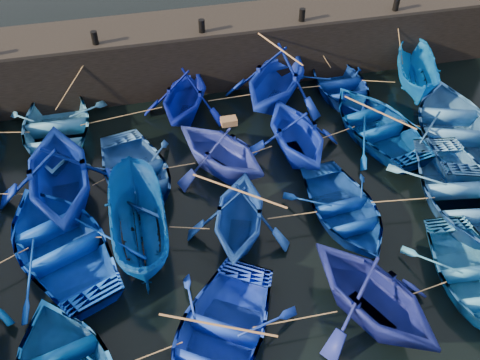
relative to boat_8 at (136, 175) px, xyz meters
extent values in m
plane|color=black|center=(3.25, -4.47, -0.47)|extent=(120.00, 120.00, 0.00)
cube|color=black|center=(3.25, 6.03, 0.78)|extent=(26.00, 2.50, 2.50)
cube|color=black|center=(3.25, 6.03, 2.09)|extent=(26.00, 2.50, 0.12)
cylinder|color=black|center=(-0.75, 5.13, 2.40)|extent=(0.24, 0.24, 0.50)
cylinder|color=black|center=(3.25, 5.13, 2.40)|extent=(0.24, 0.24, 0.50)
cylinder|color=black|center=(7.25, 5.13, 2.40)|extent=(0.24, 0.24, 0.50)
cylinder|color=black|center=(11.25, 5.13, 2.40)|extent=(0.24, 0.24, 0.50)
imported|color=#29689D|center=(-2.66, 3.06, 0.07)|extent=(3.86, 5.31, 1.08)
imported|color=#03108B|center=(2.20, 3.51, 0.51)|extent=(4.45, 4.71, 1.96)
imported|color=#0821A6|center=(5.85, 3.56, 0.75)|extent=(6.01, 6.13, 2.45)
imported|color=navy|center=(8.57, 3.50, -0.02)|extent=(3.09, 4.32, 0.90)
imported|color=blue|center=(11.64, 3.07, 0.32)|extent=(2.91, 4.36, 1.58)
imported|color=navy|center=(-2.33, -0.28, 0.82)|extent=(4.57, 5.19, 2.58)
imported|color=#1F52A1|center=(0.00, 0.00, 0.00)|extent=(4.12, 5.12, 0.94)
imported|color=#2436A7|center=(2.89, 0.04, 0.53)|extent=(4.89, 5.01, 2.01)
imported|color=#0C28CD|center=(5.66, 0.31, 0.57)|extent=(3.71, 4.21, 2.08)
imported|color=navy|center=(8.92, 0.69, 0.04)|extent=(4.44, 5.52, 1.02)
imported|color=#2862A6|center=(11.58, -0.18, 0.11)|extent=(5.58, 6.59, 1.17)
imported|color=#0539C9|center=(-2.42, -2.51, 0.08)|extent=(5.60, 6.38, 1.10)
imported|color=navy|center=(-0.14, -2.62, 0.39)|extent=(1.70, 4.47, 1.72)
imported|color=navy|center=(2.82, -2.98, 0.49)|extent=(4.17, 4.48, 1.92)
imported|color=navy|center=(6.17, -3.05, -0.03)|extent=(3.41, 4.49, 0.88)
imported|color=blue|center=(10.01, -3.31, 0.07)|extent=(4.50, 5.75, 1.09)
imported|color=#0E2DC5|center=(1.47, -6.49, 0.01)|extent=(5.36, 5.75, 0.97)
imported|color=navy|center=(5.52, -6.54, 0.62)|extent=(5.01, 5.28, 2.18)
imported|color=#2270BD|center=(8.75, -6.34, -0.01)|extent=(3.49, 4.64, 0.91)
cube|color=brown|center=(3.19, 0.04, 1.64)|extent=(0.51, 0.35, 0.21)
cylinder|color=tan|center=(-4.22, 3.21, 0.08)|extent=(1.33, 0.33, 0.04)
cylinder|color=tan|center=(-0.23, 3.28, 0.08)|extent=(3.07, 0.48, 0.04)
cylinder|color=tan|center=(4.02, 3.53, 0.08)|extent=(1.85, 0.09, 0.04)
cylinder|color=tan|center=(7.21, 3.53, 0.08)|extent=(0.93, 0.10, 0.04)
cylinder|color=tan|center=(10.11, 3.28, 0.08)|extent=(1.28, 0.47, 0.04)
cylinder|color=tan|center=(-4.02, -0.07, 0.08)|extent=(1.58, 0.44, 0.04)
cylinder|color=tan|center=(-1.17, -0.14, 0.08)|extent=(0.55, 0.31, 0.04)
cylinder|color=tan|center=(1.44, 0.02, 0.08)|extent=(1.09, 0.08, 0.04)
cylinder|color=tan|center=(4.27, 0.17, 0.08)|extent=(0.98, 0.30, 0.04)
cylinder|color=tan|center=(7.29, 0.50, 0.08)|extent=(1.47, 0.42, 0.04)
cylinder|color=tan|center=(10.25, 0.25, 0.08)|extent=(0.89, 0.89, 0.04)
cylinder|color=tan|center=(-4.04, -2.87, 0.08)|extent=(1.46, 0.76, 0.04)
cylinder|color=tan|center=(-1.28, -2.57, 0.08)|extent=(0.49, 0.15, 0.04)
cylinder|color=tan|center=(1.34, -2.80, 0.08)|extent=(1.17, 0.39, 0.04)
cylinder|color=tan|center=(4.49, -3.01, 0.08)|extent=(1.55, 0.11, 0.04)
cylinder|color=tan|center=(8.09, -3.18, 0.08)|extent=(2.04, 0.30, 0.04)
cylinder|color=tan|center=(-0.37, -6.67, 0.08)|extent=(1.89, 0.39, 0.04)
cylinder|color=tan|center=(3.49, -6.51, 0.08)|extent=(2.26, 0.08, 0.04)
cylinder|color=tan|center=(7.14, -6.44, 0.08)|extent=(1.44, 0.23, 0.04)
cylinder|color=tan|center=(-1.71, 4.65, 1.11)|extent=(1.95, 0.81, 2.10)
cylinder|color=tan|center=(2.73, 4.87, 1.11)|extent=(1.09, 0.36, 2.09)
cylinder|color=tan|center=(6.55, 4.89, 1.11)|extent=(1.44, 0.31, 2.09)
cylinder|color=tan|center=(7.91, 4.86, 1.11)|extent=(1.36, 0.37, 2.09)
cylinder|color=tan|center=(11.45, 4.65, 1.11)|extent=(0.44, 0.81, 2.08)
cylinder|color=#99724C|center=(5.85, 3.56, 2.01)|extent=(1.08, 2.84, 0.06)
cylinder|color=#99724C|center=(8.92, 0.69, 0.58)|extent=(1.77, 2.49, 0.06)
cylinder|color=#99724C|center=(2.82, -2.98, 1.48)|extent=(2.34, 1.97, 0.06)
cylinder|color=#99724C|center=(1.47, -6.49, 0.53)|extent=(2.74, 1.32, 0.06)
camera|label=1|loc=(0.40, -13.47, 12.12)|focal=40.00mm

